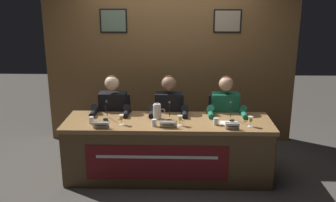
# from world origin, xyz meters

# --- Properties ---
(ground_plane) EXTENTS (12.00, 12.00, 0.00)m
(ground_plane) POSITION_xyz_m (0.00, 0.00, 0.00)
(ground_plane) COLOR #4C4742
(wall_back_panelled) EXTENTS (3.74, 0.14, 2.60)m
(wall_back_panelled) POSITION_xyz_m (-0.00, 1.27, 1.30)
(wall_back_panelled) COLOR brown
(wall_back_panelled) RESTS_ON ground_plane
(conference_table) EXTENTS (2.54, 0.74, 0.74)m
(conference_table) POSITION_xyz_m (-0.00, -0.10, 0.49)
(conference_table) COLOR olive
(conference_table) RESTS_ON ground_plane
(chair_left) EXTENTS (0.44, 0.44, 0.88)m
(chair_left) POSITION_xyz_m (-0.75, 0.55, 0.42)
(chair_left) COLOR black
(chair_left) RESTS_ON ground_plane
(panelist_left) EXTENTS (0.51, 0.48, 1.21)m
(panelist_left) POSITION_xyz_m (-0.75, 0.36, 0.70)
(panelist_left) COLOR black
(panelist_left) RESTS_ON ground_plane
(nameplate_left) EXTENTS (0.19, 0.06, 0.08)m
(nameplate_left) POSITION_xyz_m (-0.77, -0.29, 0.78)
(nameplate_left) COLOR white
(nameplate_left) RESTS_ON conference_table
(juice_glass_left) EXTENTS (0.06, 0.06, 0.12)m
(juice_glass_left) POSITION_xyz_m (-0.55, -0.16, 0.83)
(juice_glass_left) COLOR white
(juice_glass_left) RESTS_ON conference_table
(water_cup_left) EXTENTS (0.06, 0.06, 0.08)m
(water_cup_left) POSITION_xyz_m (-0.91, -0.14, 0.78)
(water_cup_left) COLOR silver
(water_cup_left) RESTS_ON conference_table
(microphone_left) EXTENTS (0.06, 0.17, 0.22)m
(microphone_left) POSITION_xyz_m (-0.77, 0.03, 0.81)
(microphone_left) COLOR black
(microphone_left) RESTS_ON conference_table
(chair_center) EXTENTS (0.44, 0.44, 0.88)m
(chair_center) POSITION_xyz_m (0.00, 0.55, 0.42)
(chair_center) COLOR black
(chair_center) RESTS_ON ground_plane
(panelist_center) EXTENTS (0.51, 0.48, 1.21)m
(panelist_center) POSITION_xyz_m (0.00, 0.36, 0.70)
(panelist_center) COLOR black
(panelist_center) RESTS_ON ground_plane
(nameplate_center) EXTENTS (0.20, 0.06, 0.08)m
(nameplate_center) POSITION_xyz_m (0.01, -0.25, 0.78)
(nameplate_center) COLOR white
(nameplate_center) RESTS_ON conference_table
(juice_glass_center) EXTENTS (0.06, 0.06, 0.12)m
(juice_glass_center) POSITION_xyz_m (0.14, -0.17, 0.83)
(juice_glass_center) COLOR white
(juice_glass_center) RESTS_ON conference_table
(water_cup_center) EXTENTS (0.06, 0.06, 0.08)m
(water_cup_center) POSITION_xyz_m (-0.16, -0.21, 0.78)
(water_cup_center) COLOR silver
(water_cup_center) RESTS_ON conference_table
(microphone_center) EXTENTS (0.06, 0.17, 0.22)m
(microphone_center) POSITION_xyz_m (0.02, 0.01, 0.81)
(microphone_center) COLOR black
(microphone_center) RESTS_ON conference_table
(chair_right) EXTENTS (0.44, 0.44, 0.88)m
(chair_right) POSITION_xyz_m (0.75, 0.55, 0.42)
(chair_right) COLOR black
(chair_right) RESTS_ON ground_plane
(panelist_right) EXTENTS (0.51, 0.48, 1.21)m
(panelist_right) POSITION_xyz_m (0.75, 0.36, 0.70)
(panelist_right) COLOR black
(panelist_right) RESTS_ON ground_plane
(nameplate_right) EXTENTS (0.16, 0.06, 0.08)m
(nameplate_right) POSITION_xyz_m (0.75, -0.28, 0.78)
(nameplate_right) COLOR white
(nameplate_right) RESTS_ON conference_table
(juice_glass_right) EXTENTS (0.06, 0.06, 0.12)m
(juice_glass_right) POSITION_xyz_m (0.97, -0.19, 0.83)
(juice_glass_right) COLOR white
(juice_glass_right) RESTS_ON conference_table
(water_cup_right) EXTENTS (0.06, 0.06, 0.08)m
(water_cup_right) POSITION_xyz_m (0.57, -0.14, 0.78)
(water_cup_right) COLOR silver
(water_cup_right) RESTS_ON conference_table
(microphone_right) EXTENTS (0.06, 0.17, 0.22)m
(microphone_right) POSITION_xyz_m (0.78, 0.02, 0.81)
(microphone_right) COLOR black
(microphone_right) RESTS_ON conference_table
(water_pitcher_central) EXTENTS (0.15, 0.10, 0.21)m
(water_pitcher_central) POSITION_xyz_m (-0.14, 0.07, 0.84)
(water_pitcher_central) COLOR silver
(water_pitcher_central) RESTS_ON conference_table
(document_stack_right) EXTENTS (0.22, 0.17, 0.01)m
(document_stack_right) POSITION_xyz_m (0.73, -0.10, 0.75)
(document_stack_right) COLOR white
(document_stack_right) RESTS_ON conference_table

